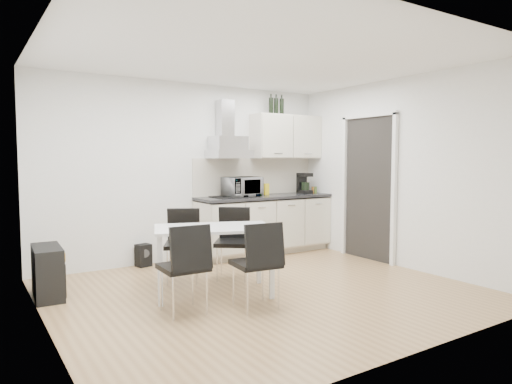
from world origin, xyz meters
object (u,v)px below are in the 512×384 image
Objects in this scene: chair_far_right at (233,244)px; chair_near_right at (256,265)px; guitar_amp at (48,272)px; floor_speaker at (143,255)px; kitchenette at (266,201)px; dining_table at (214,235)px; chair_near_left at (183,268)px; chair_far_left at (183,246)px.

chair_near_right is (-0.36, -1.09, 0.00)m from chair_far_right.
floor_speaker is (1.34, 0.82, -0.12)m from guitar_amp.
guitar_amp reaches higher than floor_speaker.
chair_far_right reaches higher than guitar_amp.
dining_table is (-1.71, -1.51, -0.17)m from kitchenette.
chair_near_left is 1.30× the size of guitar_amp.
dining_table is at bearing 78.75° from chair_far_right.
guitar_amp is at bearing 130.80° from chair_near_left.
chair_far_right is 1.15m from chair_near_right.
chair_far_right is 1.33m from chair_near_left.
floor_speaker is at bearing 34.42° from guitar_amp.
kitchenette reaches higher than dining_table.
chair_near_left is 2.12m from floor_speaker.
guitar_amp is (-1.49, 0.20, -0.16)m from chair_far_left.
chair_far_left is at bearing -154.50° from kitchenette.
chair_near_left is 1.00× the size of chair_near_right.
chair_near_left is (-0.46, -1.05, 0.00)m from chair_far_left.
chair_near_left is at bearing 94.32° from chair_far_left.
chair_near_right is 2.28m from guitar_amp.
chair_far_left reaches higher than guitar_amp.
chair_near_right reaches higher than guitar_amp.
chair_far_right is 2.84× the size of floor_speaker.
chair_near_left reaches higher than dining_table.
chair_far_left is 1.00× the size of chair_far_right.
chair_far_right is at bearing -138.77° from kitchenette.
guitar_amp is (-1.03, 1.26, -0.16)m from chair_near_left.
kitchenette is 2.86× the size of chair_near_left.
chair_near_right is at bearing 108.74° from chair_far_right.
chair_far_left and chair_near_right have the same top height.
chair_far_right is at bearing 61.82° from dining_table.
guitar_amp is at bearing -161.43° from floor_speaker.
chair_far_right is (0.58, -0.21, 0.00)m from chair_far_left.
dining_table is 1.82m from guitar_amp.
chair_far_left is 1.32m from chair_near_right.
chair_near_right reaches higher than dining_table.
chair_far_right is (0.49, 0.44, -0.22)m from dining_table.
chair_far_right is at bearing 78.04° from chair_near_right.
dining_table is 0.69m from chair_far_left.
chair_near_left is at bearing -123.01° from dining_table.
chair_far_right is at bearing 40.62° from chair_near_left.
chair_near_left reaches higher than guitar_amp.
kitchenette is at bearing -126.68° from chair_far_left.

